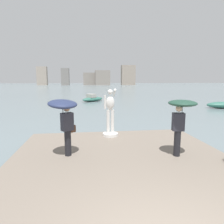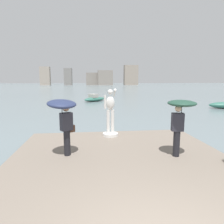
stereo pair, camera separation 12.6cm
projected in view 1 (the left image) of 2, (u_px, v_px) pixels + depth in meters
ground_plane at (92, 95)px, 41.88m from camera, size 400.00×400.00×0.00m
pier at (134, 193)px, 4.90m from camera, size 7.37×10.60×0.40m
statue_white_figure at (110, 117)px, 9.13m from camera, size 0.70×0.91×2.18m
onlooker_left at (64, 112)px, 6.58m from camera, size 1.33×1.34×1.96m
onlooker_right at (181, 113)px, 6.61m from camera, size 1.07×1.08×1.92m
boat_mid at (93, 99)px, 28.69m from camera, size 3.76×3.65×1.05m
distant_skyline at (94, 77)px, 131.83m from camera, size 64.30×9.14×13.17m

